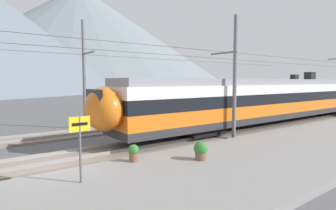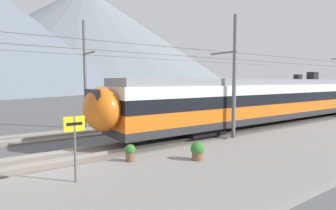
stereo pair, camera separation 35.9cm
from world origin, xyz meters
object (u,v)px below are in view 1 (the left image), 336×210
object	(u,v)px
train_far_track	(275,93)
potted_plant_by_shelter	(201,150)
catenary_mast_mid	(233,76)
platform_sign	(80,134)
potted_plant_platform_edge	(133,152)
train_near_platform	(278,98)
catenary_mast_far_side	(85,73)

from	to	relation	value
train_far_track	potted_plant_by_shelter	world-z (taller)	train_far_track
train_far_track	potted_plant_by_shelter	distance (m)	24.46
train_far_track	catenary_mast_mid	world-z (taller)	catenary_mast_mid
platform_sign	potted_plant_platform_edge	size ratio (longest dim) A/B	3.06
train_near_platform	potted_plant_platform_edge	world-z (taller)	train_near_platform
train_near_platform	platform_sign	size ratio (longest dim) A/B	14.74
train_near_platform	train_far_track	world-z (taller)	same
train_near_platform	potted_plant_by_shelter	bearing A→B (deg)	-161.19
catenary_mast_far_side	catenary_mast_mid	bearing A→B (deg)	-57.99
train_far_track	catenary_mast_mid	bearing A→B (deg)	-155.60
train_near_platform	potted_plant_platform_edge	bearing A→B (deg)	-169.21
potted_plant_platform_edge	potted_plant_by_shelter	distance (m)	2.89
catenary_mast_mid	potted_plant_by_shelter	xyz separation A→B (m)	(-5.34, -2.78, -3.26)
catenary_mast_mid	potted_plant_platform_edge	xyz separation A→B (m)	(-7.79, -1.25, -3.29)
platform_sign	potted_plant_platform_edge	bearing A→B (deg)	22.30
catenary_mast_mid	potted_plant_platform_edge	distance (m)	8.55
catenary_mast_mid	catenary_mast_far_side	distance (m)	11.16
train_far_track	catenary_mast_far_side	world-z (taller)	catenary_mast_far_side
catenary_mast_far_side	potted_plant_platform_edge	distance (m)	11.45
train_far_track	catenary_mast_far_side	distance (m)	22.84
catenary_mast_mid	catenary_mast_far_side	bearing A→B (deg)	122.01
catenary_mast_far_side	potted_plant_platform_edge	size ratio (longest dim) A/B	60.20
train_far_track	potted_plant_by_shelter	bearing A→B (deg)	-154.85
train_near_platform	potted_plant_by_shelter	distance (m)	14.08
train_far_track	potted_plant_platform_edge	distance (m)	26.15
catenary_mast_mid	potted_plant_by_shelter	world-z (taller)	catenary_mast_mid
catenary_mast_mid	potted_plant_by_shelter	size ratio (longest dim) A/B	54.89
train_far_track	platform_sign	bearing A→B (deg)	-159.93
train_far_track	platform_sign	size ratio (longest dim) A/B	12.13
train_far_track	potted_plant_platform_edge	xyz separation A→B (m)	(-24.56, -8.86, -1.52)
train_near_platform	platform_sign	world-z (taller)	train_near_platform
train_near_platform	potted_plant_platform_edge	distance (m)	16.06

